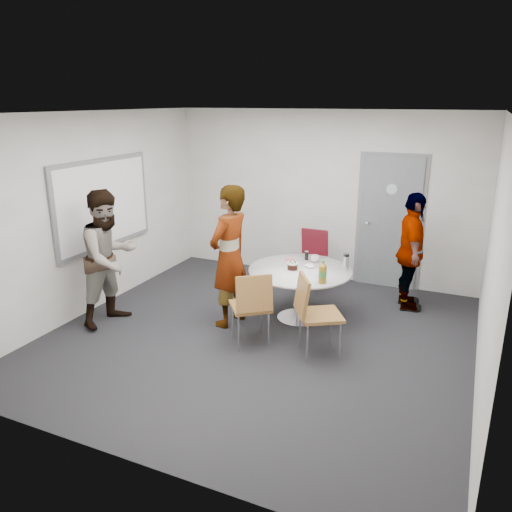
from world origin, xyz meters
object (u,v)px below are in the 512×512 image
at_px(chair_far, 312,253).
at_px(chair_near_left, 252,302).
at_px(table, 302,277).
at_px(person_left, 110,258).
at_px(whiteboard, 104,204).
at_px(person_right, 411,252).
at_px(chair_near_right, 312,308).
at_px(door, 389,223).
at_px(person_main, 229,257).

bearing_deg(chair_far, chair_near_left, 89.81).
bearing_deg(chair_near_left, table, 36.62).
bearing_deg(person_left, whiteboard, 51.53).
relative_size(table, chair_near_left, 1.45).
distance_m(whiteboard, person_right, 4.32).
bearing_deg(chair_near_right, door, 140.50).
xyz_separation_m(door, whiteboard, (-3.56, -2.28, 0.42)).
height_order(chair_near_right, person_left, person_left).
xyz_separation_m(door, table, (-0.80, -1.78, -0.42)).
distance_m(table, chair_near_left, 1.01).
bearing_deg(chair_far, chair_near_right, 108.70).
bearing_deg(person_right, table, 113.83).
relative_size(table, chair_far, 1.46).
bearing_deg(whiteboard, door, 32.66).
height_order(door, table, door).
bearing_deg(whiteboard, person_main, 0.36).
bearing_deg(chair_near_right, table, 174.35).
xyz_separation_m(person_main, person_left, (-1.44, -0.58, -0.03)).
relative_size(door, chair_far, 2.28).
distance_m(chair_far, person_left, 3.04).
height_order(whiteboard, table, whiteboard).
xyz_separation_m(chair_far, person_right, (1.48, -0.20, 0.26)).
bearing_deg(chair_far, person_main, 71.86).
xyz_separation_m(whiteboard, chair_near_right, (3.19, -0.38, -0.86)).
height_order(table, person_right, person_right).
bearing_deg(table, door, 65.93).
height_order(table, person_main, person_main).
bearing_deg(table, person_main, -149.10).
xyz_separation_m(whiteboard, person_left, (0.51, -0.57, -0.56)).
xyz_separation_m(person_left, person_right, (3.50, 2.06, -0.06)).
relative_size(whiteboard, chair_far, 2.04).
bearing_deg(whiteboard, chair_near_left, -10.74).
bearing_deg(person_left, chair_near_right, -76.38).
bearing_deg(table, person_right, 38.55).
height_order(door, whiteboard, door).
bearing_deg(door, person_main, -125.35).
bearing_deg(person_main, person_right, 135.66).
relative_size(chair_far, person_left, 0.52).
bearing_deg(person_main, table, 130.87).
height_order(whiteboard, chair_near_left, whiteboard).
distance_m(chair_near_right, person_right, 2.05).
height_order(whiteboard, person_main, whiteboard).
relative_size(person_left, person_right, 1.07).
bearing_deg(person_right, person_main, 110.97).
distance_m(table, person_left, 2.51).
bearing_deg(chair_far, person_right, 173.07).
xyz_separation_m(door, person_left, (-3.05, -2.85, -0.14)).
distance_m(chair_near_right, person_main, 1.35).
distance_m(person_left, person_right, 4.06).
height_order(chair_far, person_right, person_right).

